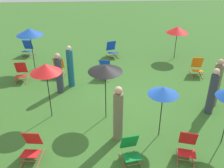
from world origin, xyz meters
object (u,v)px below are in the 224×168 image
person_1 (59,74)px  deckchair_1 (21,73)px  umbrella_3 (46,68)px  deckchair_6 (58,68)px  person_3 (212,92)px  deckchair_7 (104,70)px  person_0 (70,67)px  deckchair_8 (131,150)px  deckchair_10 (112,50)px  person_4 (118,115)px  person_2 (216,84)px  umbrella_5 (105,69)px  deckchair_2 (197,67)px  deckchair_9 (27,49)px  deckchair_0 (187,147)px  umbrella_0 (163,91)px  umbrella_2 (177,30)px  deckchair_5 (32,147)px

person_1 → deckchair_1: bearing=-90.3°
umbrella_3 → person_1: (0.12, 1.69, -1.04)m
deckchair_6 → person_1: (0.27, -1.54, 0.44)m
person_3 → deckchair_7: bearing=-76.6°
deckchair_6 → person_0: bearing=-50.0°
deckchair_8 → deckchair_10: (-0.09, 7.60, 0.00)m
person_4 → person_2: bearing=-36.0°
deckchair_8 → umbrella_5: 2.66m
umbrella_3 → person_4: 2.76m
deckchair_1 → person_0: (2.24, -0.62, 0.49)m
deckchair_2 → person_3: bearing=-92.0°
deckchair_10 → person_2: person_2 is taller
deckchair_1 → person_0: person_0 is taller
person_4 → deckchair_6: bearing=56.6°
umbrella_5 → person_4: umbrella_5 is taller
person_0 → deckchair_7: bearing=105.2°
umbrella_5 → person_4: size_ratio=1.08×
deckchair_7 → deckchair_9: 4.96m
deckchair_0 → deckchair_7: size_ratio=1.03×
deckchair_0 → person_0: person_0 is taller
umbrella_3 → person_3: size_ratio=1.15×
deckchair_10 → umbrella_0: (1.12, -6.56, 1.25)m
deckchair_10 → person_4: size_ratio=0.47×
deckchair_7 → person_0: (-1.42, -0.67, 0.49)m
deckchair_6 → deckchair_7: 2.13m
person_3 → person_4: (-3.35, -1.20, 0.04)m
deckchair_7 → umbrella_0: bearing=-57.0°
deckchair_9 → deckchair_7: bearing=-29.7°
deckchair_7 → umbrella_0: umbrella_0 is taller
deckchair_7 → deckchair_9: (-4.04, 2.88, 0.00)m
umbrella_0 → deckchair_9: bearing=128.9°
deckchair_2 → umbrella_3: (-6.19, -2.91, 1.48)m
deckchair_10 → umbrella_2: (3.28, -0.38, 1.15)m
deckchair_8 → umbrella_2: umbrella_2 is taller
deckchair_1 → person_0: bearing=-18.6°
umbrella_3 → person_3: bearing=-1.0°
deckchair_0 → umbrella_5: 3.37m
deckchair_5 → umbrella_0: 4.05m
person_0 → deckchair_5: bearing=-20.3°
deckchair_2 → deckchair_5: size_ratio=1.00×
deckchair_0 → deckchair_10: bearing=119.5°
deckchair_1 → deckchair_8: same height
deckchair_6 → person_0: (0.68, -1.02, 0.49)m
deckchair_10 → person_3: (3.16, -5.43, 0.47)m
deckchair_7 → umbrella_3: bearing=-112.4°
deckchair_6 → deckchair_8: 6.11m
deckchair_0 → person_3: person_3 is taller
deckchair_9 → deckchair_6: bearing=-46.7°
deckchair_5 → deckchair_8: (2.74, -0.28, 0.00)m
deckchair_0 → deckchair_7: bearing=129.8°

